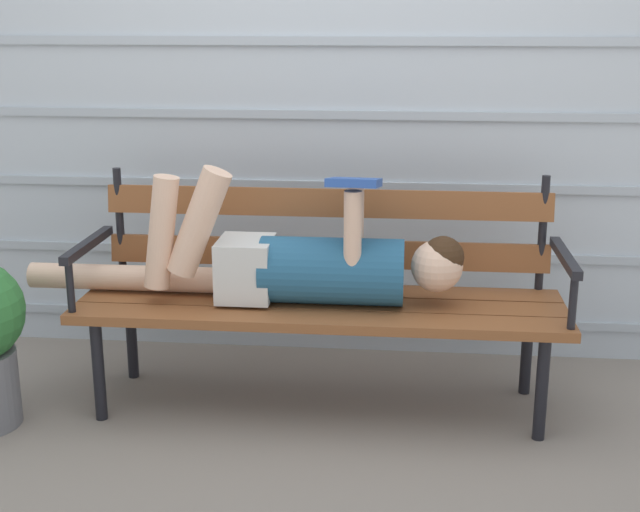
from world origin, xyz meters
The scene contains 4 objects.
ground_plane centered at (0.00, 0.00, 0.00)m, with size 12.00×12.00×0.00m, color gray.
house_siding centered at (0.00, 0.78, 1.20)m, with size 4.00×0.08×2.41m.
park_bench centered at (0.00, 0.24, 0.47)m, with size 1.82×0.52×0.87m.
reclining_person centered at (-0.09, 0.16, 0.57)m, with size 1.67×0.26×0.52m.
Camera 1 is at (0.30, -2.86, 1.45)m, focal length 48.08 mm.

